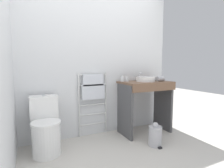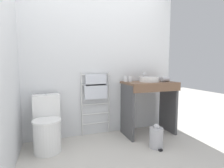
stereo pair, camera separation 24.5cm
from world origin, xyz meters
name	(u,v)px [view 1 (the left image)]	position (x,y,z in m)	size (l,w,h in m)	color
wall_back	(97,55)	(0.00, 1.38, 1.35)	(2.73, 0.12, 2.70)	silver
wall_side	(0,48)	(-1.31, 0.66, 1.35)	(0.12, 1.97, 2.70)	silver
toilet	(46,129)	(-0.89, 0.99, 0.33)	(0.37, 0.53, 0.76)	white
towel_radiator	(93,91)	(-0.11, 1.27, 0.75)	(0.49, 0.06, 1.06)	silver
vanity_counter	(145,99)	(0.75, 1.01, 0.59)	(0.84, 0.55, 0.90)	brown
sink_basin	(145,79)	(0.74, 1.01, 0.94)	(0.32, 0.32, 0.08)	white
faucet	(140,75)	(0.74, 1.19, 1.00)	(0.02, 0.10, 0.15)	silver
cup_near_wall	(123,79)	(0.39, 1.18, 0.95)	(0.07, 0.07, 0.10)	white
cup_near_edge	(127,79)	(0.46, 1.16, 0.95)	(0.07, 0.07, 0.09)	white
hair_dryer	(160,79)	(1.02, 0.96, 0.94)	(0.18, 0.17, 0.08)	#B7B7BC
trash_bin	(155,135)	(0.57, 0.52, 0.15)	(0.19, 0.23, 0.35)	#B7B7BC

